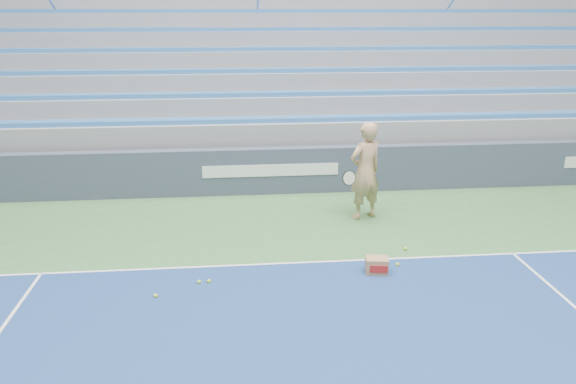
% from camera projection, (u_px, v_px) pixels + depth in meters
% --- Properties ---
extents(sponsor_barrier, '(30.00, 0.32, 1.10)m').
position_uv_depth(sponsor_barrier, '(271.00, 171.00, 13.35)').
color(sponsor_barrier, '#384155').
rests_on(sponsor_barrier, ground).
extents(bleachers, '(31.00, 9.15, 7.30)m').
position_uv_depth(bleachers, '(258.00, 69.00, 18.20)').
color(bleachers, gray).
rests_on(bleachers, ground).
extents(tennis_player, '(1.05, 1.00, 2.06)m').
position_uv_depth(tennis_player, '(365.00, 171.00, 11.57)').
color(tennis_player, tan).
rests_on(tennis_player, ground).
extents(ball_box, '(0.41, 0.34, 0.28)m').
position_uv_depth(ball_box, '(377.00, 266.00, 9.36)').
color(ball_box, '#9E724C').
rests_on(ball_box, ground).
extents(tennis_ball_0, '(0.07, 0.07, 0.07)m').
position_uv_depth(tennis_ball_0, '(156.00, 296.00, 8.59)').
color(tennis_ball_0, '#C0E62F').
rests_on(tennis_ball_0, ground).
extents(tennis_ball_1, '(0.07, 0.07, 0.07)m').
position_uv_depth(tennis_ball_1, '(209.00, 281.00, 9.05)').
color(tennis_ball_1, '#C0E62F').
rests_on(tennis_ball_1, ground).
extents(tennis_ball_2, '(0.07, 0.07, 0.07)m').
position_uv_depth(tennis_ball_2, '(398.00, 264.00, 9.64)').
color(tennis_ball_2, '#C0E62F').
rests_on(tennis_ball_2, ground).
extents(tennis_ball_3, '(0.07, 0.07, 0.07)m').
position_uv_depth(tennis_ball_3, '(405.00, 248.00, 10.28)').
color(tennis_ball_3, '#C0E62F').
rests_on(tennis_ball_3, ground).
extents(tennis_ball_4, '(0.07, 0.07, 0.07)m').
position_uv_depth(tennis_ball_4, '(199.00, 282.00, 9.02)').
color(tennis_ball_4, '#C0E62F').
rests_on(tennis_ball_4, ground).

